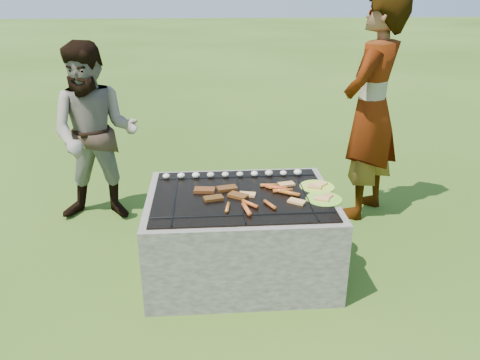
{
  "coord_description": "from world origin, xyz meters",
  "views": [
    {
      "loc": [
        -0.22,
        -2.95,
        1.95
      ],
      "look_at": [
        0.0,
        0.05,
        0.7
      ],
      "focal_mm": 35.0,
      "sensor_mm": 36.0,
      "label": 1
    }
  ],
  "objects_px": {
    "plate_near": "(324,199)",
    "fire_pit": "(241,236)",
    "plate_far": "(317,187)",
    "bystander": "(95,135)",
    "cook": "(371,110)"
  },
  "relations": [
    {
      "from": "plate_near",
      "to": "fire_pit",
      "type": "bearing_deg",
      "value": 168.06
    },
    {
      "from": "plate_near",
      "to": "plate_far",
      "type": "bearing_deg",
      "value": 89.67
    },
    {
      "from": "plate_near",
      "to": "bystander",
      "type": "height_order",
      "value": "bystander"
    },
    {
      "from": "cook",
      "to": "bystander",
      "type": "relative_size",
      "value": 1.24
    },
    {
      "from": "plate_far",
      "to": "bystander",
      "type": "bearing_deg",
      "value": 153.36
    },
    {
      "from": "plate_far",
      "to": "plate_near",
      "type": "height_order",
      "value": "same"
    },
    {
      "from": "fire_pit",
      "to": "cook",
      "type": "xyz_separation_m",
      "value": [
        1.19,
        0.89,
        0.69
      ]
    },
    {
      "from": "fire_pit",
      "to": "plate_far",
      "type": "relative_size",
      "value": 3.95
    },
    {
      "from": "plate_far",
      "to": "cook",
      "type": "xyz_separation_m",
      "value": [
        0.63,
        0.8,
        0.36
      ]
    },
    {
      "from": "plate_near",
      "to": "cook",
      "type": "distance_m",
      "value": 1.24
    },
    {
      "from": "cook",
      "to": "bystander",
      "type": "height_order",
      "value": "cook"
    },
    {
      "from": "cook",
      "to": "bystander",
      "type": "xyz_separation_m",
      "value": [
        -2.36,
        0.07,
        -0.19
      ]
    },
    {
      "from": "fire_pit",
      "to": "plate_far",
      "type": "xyz_separation_m",
      "value": [
        0.56,
        0.09,
        0.33
      ]
    },
    {
      "from": "fire_pit",
      "to": "bystander",
      "type": "xyz_separation_m",
      "value": [
        -1.17,
        0.96,
        0.5
      ]
    },
    {
      "from": "fire_pit",
      "to": "plate_far",
      "type": "distance_m",
      "value": 0.66
    }
  ]
}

